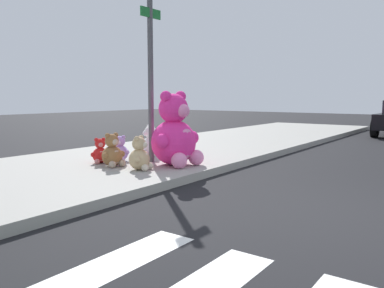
% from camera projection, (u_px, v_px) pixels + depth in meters
% --- Properties ---
extents(ground_plane, '(60.00, 60.00, 0.00)m').
position_uv_depth(ground_plane, '(372.00, 222.00, 4.65)').
color(ground_plane, black).
extents(sidewalk, '(28.00, 4.40, 0.15)m').
position_uv_depth(sidewalk, '(87.00, 169.00, 7.69)').
color(sidewalk, '#9E9B93').
rests_on(sidewalk, ground_plane).
extents(sign_pole, '(0.56, 0.11, 3.20)m').
position_uv_depth(sign_pole, '(151.00, 78.00, 7.81)').
color(sign_pole, '#4C4C51').
rests_on(sign_pole, sidewalk).
extents(plush_pink_large, '(1.11, 0.99, 1.44)m').
position_uv_depth(plush_pink_large, '(175.00, 136.00, 7.62)').
color(plush_pink_large, '#F22D93').
rests_on(plush_pink_large, sidewalk).
extents(plush_lavender, '(0.39, 0.38, 0.54)m').
position_uv_depth(plush_lavender, '(120.00, 151.00, 8.12)').
color(plush_lavender, '#B28CD8').
rests_on(plush_lavender, sidewalk).
extents(plush_brown, '(0.49, 0.45, 0.65)m').
position_uv_depth(plush_brown, '(113.00, 153.00, 7.49)').
color(plush_brown, olive).
rests_on(plush_brown, sidewalk).
extents(plush_red, '(0.35, 0.37, 0.51)m').
position_uv_depth(plush_red, '(100.00, 153.00, 7.87)').
color(plush_red, red).
rests_on(plush_red, sidewalk).
extents(plush_white, '(0.50, 0.50, 0.70)m').
position_uv_depth(plush_white, '(150.00, 143.00, 8.84)').
color(plush_white, white).
rests_on(plush_white, sidewalk).
extents(plush_tan, '(0.47, 0.45, 0.63)m').
position_uv_depth(plush_tan, '(140.00, 156.00, 7.14)').
color(plush_tan, tan).
rests_on(plush_tan, sidewalk).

